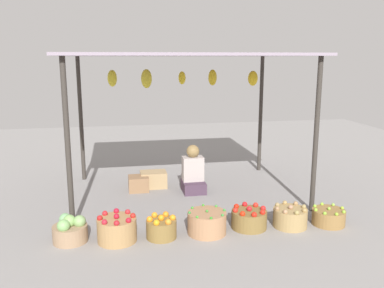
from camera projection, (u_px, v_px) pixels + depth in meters
name	position (u px, v px, depth m)	size (l,w,h in m)	color
ground_plane	(185.00, 193.00, 6.70)	(14.00, 14.00, 0.00)	gray
market_stall_structure	(184.00, 63.00, 6.28)	(3.64, 2.52, 2.23)	#38332D
vendor_person	(193.00, 174.00, 6.73)	(0.36, 0.44, 0.78)	#463244
basket_cabbages	(70.00, 230.00, 4.91)	(0.41, 0.41, 0.34)	#997A5B
basket_red_apples	(117.00, 229.00, 4.92)	(0.47, 0.47, 0.35)	#A47D4E
basket_oranges	(161.00, 228.00, 5.02)	(0.37, 0.37, 0.29)	olive
basket_green_chilies	(207.00, 223.00, 5.14)	(0.49, 0.49, 0.31)	#A87954
basket_red_tomatoes	(249.00, 219.00, 5.31)	(0.46, 0.46, 0.29)	brown
basket_potatoes	(290.00, 217.00, 5.35)	(0.44, 0.44, 0.30)	#A18452
basket_limes	(328.00, 217.00, 5.43)	(0.43, 0.43, 0.24)	olive
wooden_crate_near_vendor	(154.00, 179.00, 6.98)	(0.44, 0.32, 0.27)	tan
wooden_crate_stacked_rear	(139.00, 184.00, 6.79)	(0.33, 0.32, 0.24)	#8C6846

